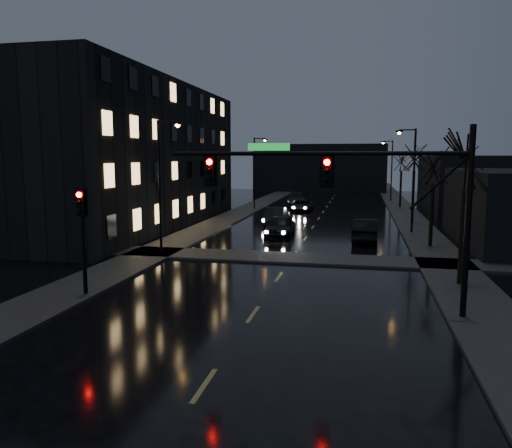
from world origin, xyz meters
The scene contains 22 objects.
ground centered at (0.00, 0.00, 0.00)m, with size 160.00×160.00×0.00m, color black.
sidewalk_left centered at (-8.50, 35.00, 0.06)m, with size 3.00×140.00×0.12m, color #2D2D2B.
sidewalk_right centered at (8.50, 35.00, 0.06)m, with size 3.00×140.00×0.12m, color #2D2D2B.
sidewalk_cross centered at (0.00, 18.50, 0.06)m, with size 40.00×3.00×0.12m, color #2D2D2B.
apartment_block centered at (-16.50, 30.00, 6.00)m, with size 12.00×30.00×12.00m, color black.
commercial_right_far centered at (17.00, 48.00, 3.00)m, with size 12.00×18.00×6.00m, color black.
far_block centered at (-3.00, 78.00, 4.00)m, with size 22.00×10.00×8.00m, color black.
signal_mast centered at (3.85, 9.00, 4.87)m, with size 11.11×0.41×7.00m.
signal_pole_left centered at (-7.50, 8.99, 3.01)m, with size 0.35×0.41×4.53m.
tree_near centered at (8.40, 14.00, 6.22)m, with size 3.52×3.52×8.08m.
tree_mid_a centered at (8.40, 24.00, 5.83)m, with size 3.30×3.30×7.58m.
tree_mid_b centered at (8.40, 36.00, 6.61)m, with size 3.74×3.74×8.59m.
tree_far centered at (8.40, 50.00, 6.06)m, with size 3.43×3.43×7.88m.
streetlight_l_near centered at (-7.58, 18.00, 4.77)m, with size 1.53×0.28×8.00m.
streetlight_l_far centered at (-7.58, 45.00, 4.77)m, with size 1.53×0.28×8.00m.
streetlight_r_mid centered at (7.58, 30.00, 4.77)m, with size 1.53×0.28×8.00m.
streetlight_r_far centered at (7.58, 58.00, 4.77)m, with size 1.53×0.28×8.00m.
oncoming_car_a centered at (-1.92, 26.41, 0.81)m, with size 1.92×4.77×1.63m, color black.
oncoming_car_b centered at (-3.38, 32.82, 0.76)m, with size 1.60×4.58×1.51m, color black.
oncoming_car_c centered at (-2.30, 43.74, 0.65)m, with size 2.16×4.68×1.30m, color black.
oncoming_car_d centered at (-3.73, 50.47, 0.80)m, with size 2.24×5.50×1.60m, color black.
lead_car centered at (4.27, 25.57, 0.80)m, with size 1.68×4.83×1.59m, color black.
Camera 1 is at (3.82, -9.71, 5.87)m, focal length 35.00 mm.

